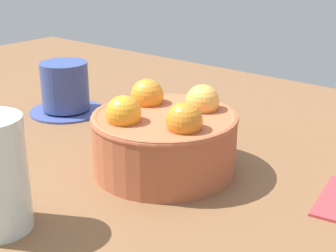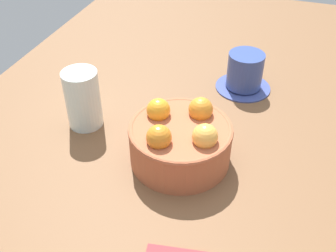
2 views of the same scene
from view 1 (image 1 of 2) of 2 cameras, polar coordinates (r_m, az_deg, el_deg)
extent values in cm
cube|color=brown|center=(59.36, -0.41, -6.55)|extent=(158.94, 91.65, 3.52)
cylinder|color=#AD5938|center=(57.18, -0.42, -1.94)|extent=(16.64, 16.64, 6.83)
torus|color=#AD5938|center=(56.09, -0.43, 0.91)|extent=(16.84, 16.84, 1.00)
sphere|color=orange|center=(53.88, -5.17, 1.47)|extent=(3.94, 3.94, 3.94)
sphere|color=orange|center=(51.50, 1.88, 0.62)|extent=(3.93, 3.93, 3.93)
sphere|color=#F8AB47|center=(57.80, 3.99, 2.85)|extent=(4.00, 4.00, 4.00)
sphere|color=orange|center=(59.93, -2.43, 3.53)|extent=(4.07, 4.07, 4.07)
cylinder|color=#3C4B91|center=(79.43, -11.60, 1.82)|extent=(11.48, 11.48, 0.60)
cylinder|color=#33478C|center=(78.27, -11.81, 4.57)|extent=(7.32, 7.32, 7.34)
camera|label=2|loc=(0.60, 62.90, 31.63)|focal=43.13mm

